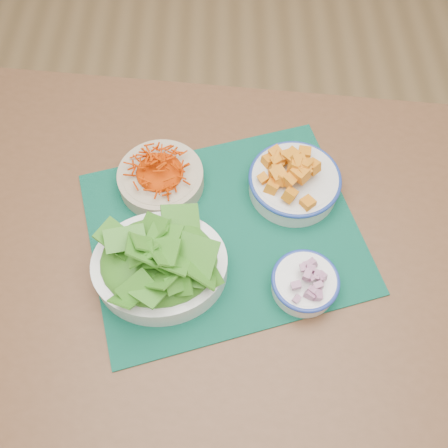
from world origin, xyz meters
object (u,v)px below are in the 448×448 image
Objects in this scene: table at (233,265)px; placemat at (224,232)px; squash_bowl at (295,179)px; onion_bowl at (305,282)px; lettuce_bowl at (159,261)px; carrot_bowl at (160,176)px.

table is 0.10m from placemat.
squash_bowl is 0.23m from onion_bowl.
lettuce_bowl reaches higher than squash_bowl.
carrot_bowl is 0.21m from lettuce_bowl.
carrot_bowl is 0.71× the size of lettuce_bowl.
placemat is 0.19m from squash_bowl.
table is 5.23× the size of lettuce_bowl.
placemat reaches higher than table.
lettuce_bowl is at bearing -150.79° from table.
table is at bearing 145.73° from onion_bowl.
lettuce_bowl is at bearing -144.03° from squash_bowl.
carrot_bowl reaches higher than onion_bowl.
placemat is (-0.02, 0.04, 0.09)m from table.
onion_bowl reaches higher than placemat.
placemat is 2.81× the size of carrot_bowl.
carrot_bowl reaches higher than table.
squash_bowl is at bearing 53.26° from table.
lettuce_bowl is (-0.14, -0.06, 0.15)m from table.
placemat is at bearing -40.93° from carrot_bowl.
placemat is 0.20m from onion_bowl.
onion_bowl is (0.13, -0.09, 0.12)m from table.
squash_bowl is 0.78× the size of lettuce_bowl.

